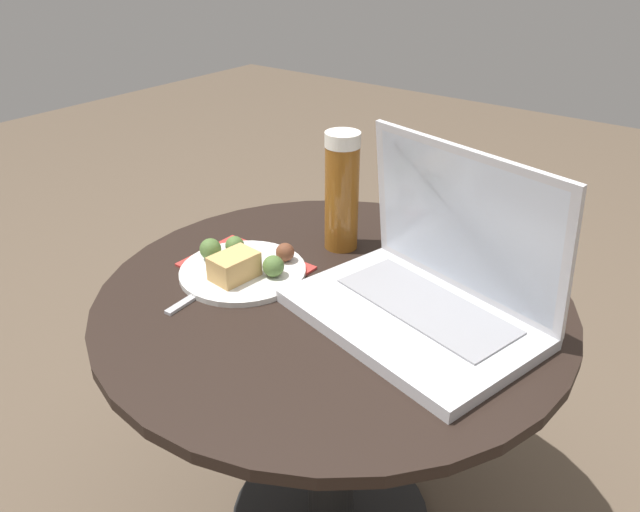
{
  "coord_description": "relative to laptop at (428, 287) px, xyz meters",
  "views": [
    {
      "loc": [
        0.47,
        -0.64,
        0.98
      ],
      "look_at": [
        -0.01,
        -0.02,
        0.56
      ],
      "focal_mm": 35.0,
      "sensor_mm": 36.0,
      "label": 1
    }
  ],
  "objects": [
    {
      "name": "fork",
      "position": [
        -0.3,
        -0.11,
        -0.05
      ],
      "size": [
        0.03,
        0.19,
        0.01
      ],
      "color": "#B2B2B7",
      "rests_on": "table"
    },
    {
      "name": "laptop",
      "position": [
        0.0,
        0.0,
        0.0
      ],
      "size": [
        0.37,
        0.29,
        0.24
      ],
      "color": "silver",
      "rests_on": "table"
    },
    {
      "name": "snack_plate",
      "position": [
        -0.29,
        -0.07,
        -0.03
      ],
      "size": [
        0.2,
        0.2,
        0.05
      ],
      "color": "silver",
      "rests_on": "table"
    },
    {
      "name": "napkin",
      "position": [
        -0.3,
        -0.05,
        -0.05
      ],
      "size": [
        0.19,
        0.13,
        0.0
      ],
      "color": "#B7332D",
      "rests_on": "table"
    },
    {
      "name": "beer_glass",
      "position": [
        -0.22,
        0.1,
        0.05
      ],
      "size": [
        0.06,
        0.06,
        0.2
      ],
      "color": "brown",
      "rests_on": "table"
    },
    {
      "name": "table",
      "position": [
        -0.14,
        -0.03,
        -0.18
      ],
      "size": [
        0.7,
        0.7,
        0.49
      ],
      "color": "black",
      "rests_on": "ground_plane"
    }
  ]
}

